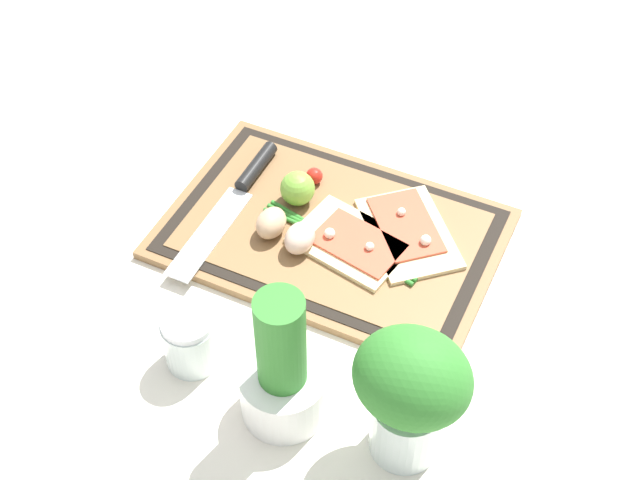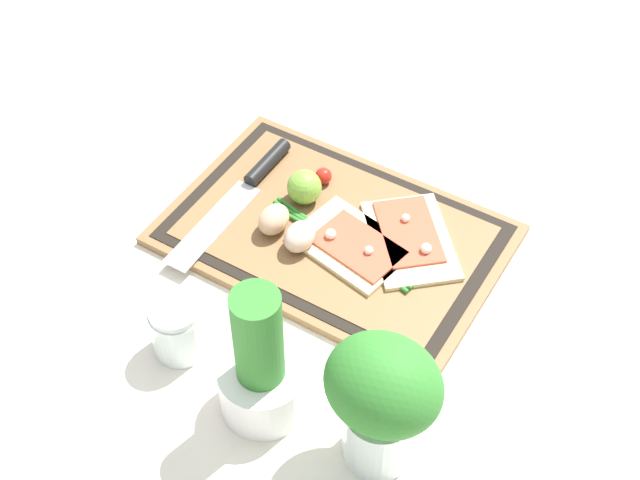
% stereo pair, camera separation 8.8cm
% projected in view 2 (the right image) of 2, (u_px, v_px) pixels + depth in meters
% --- Properties ---
extents(ground_plane, '(6.00, 6.00, 0.00)m').
position_uv_depth(ground_plane, '(334.00, 238.00, 1.31)').
color(ground_plane, silver).
extents(cutting_board, '(0.48, 0.32, 0.02)m').
position_uv_depth(cutting_board, '(334.00, 234.00, 1.31)').
color(cutting_board, brown).
rests_on(cutting_board, ground_plane).
extents(pizza_slice_near, '(0.20, 0.20, 0.02)m').
position_uv_depth(pizza_slice_near, '(410.00, 238.00, 1.29)').
color(pizza_slice_near, beige).
rests_on(pizza_slice_near, cutting_board).
extents(pizza_slice_far, '(0.18, 0.14, 0.02)m').
position_uv_depth(pizza_slice_far, '(353.00, 245.00, 1.28)').
color(pizza_slice_far, beige).
rests_on(pizza_slice_far, cutting_board).
extents(knife, '(0.04, 0.29, 0.02)m').
position_uv_depth(knife, '(251.00, 182.00, 1.36)').
color(knife, silver).
rests_on(knife, cutting_board).
extents(egg_brown, '(0.04, 0.05, 0.04)m').
position_uv_depth(egg_brown, '(274.00, 219.00, 1.29)').
color(egg_brown, tan).
rests_on(egg_brown, cutting_board).
extents(egg_pink, '(0.04, 0.05, 0.04)m').
position_uv_depth(egg_pink, '(300.00, 236.00, 1.27)').
color(egg_pink, beige).
rests_on(egg_pink, cutting_board).
extents(lime, '(0.05, 0.05, 0.05)m').
position_uv_depth(lime, '(304.00, 187.00, 1.33)').
color(lime, '#70A838').
rests_on(lime, cutting_board).
extents(cherry_tomato_red, '(0.03, 0.03, 0.03)m').
position_uv_depth(cherry_tomato_red, '(324.00, 176.00, 1.36)').
color(cherry_tomato_red, red).
rests_on(cherry_tomato_red, cutting_board).
extents(scallion_bunch, '(0.26, 0.07, 0.01)m').
position_uv_depth(scallion_bunch, '(340.00, 243.00, 1.28)').
color(scallion_bunch, '#2D7528').
rests_on(scallion_bunch, cutting_board).
extents(herb_pot, '(0.11, 0.11, 0.21)m').
position_uv_depth(herb_pot, '(261.00, 371.00, 1.07)').
color(herb_pot, white).
rests_on(herb_pot, ground_plane).
extents(sauce_jar, '(0.07, 0.07, 0.09)m').
position_uv_depth(sauce_jar, '(178.00, 331.00, 1.16)').
color(sauce_jar, silver).
rests_on(sauce_jar, ground_plane).
extents(herb_glass, '(0.14, 0.12, 0.20)m').
position_uv_depth(herb_glass, '(382.00, 398.00, 0.99)').
color(herb_glass, silver).
rests_on(herb_glass, ground_plane).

